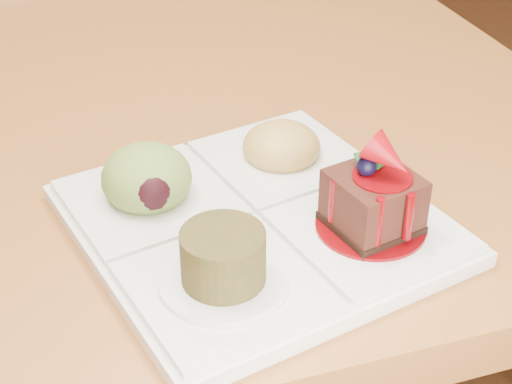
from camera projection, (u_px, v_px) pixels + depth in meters
name	position (u px, v px, depth m)	size (l,w,h in m)	color
ground	(82.00, 333.00, 1.57)	(6.00, 6.00, 0.00)	#552D18
dining_table	(27.00, 3.00, 1.19)	(1.00, 1.80, 0.75)	#9D5928
sampler_plate	(252.00, 208.00, 0.58)	(0.30, 0.30, 0.10)	white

